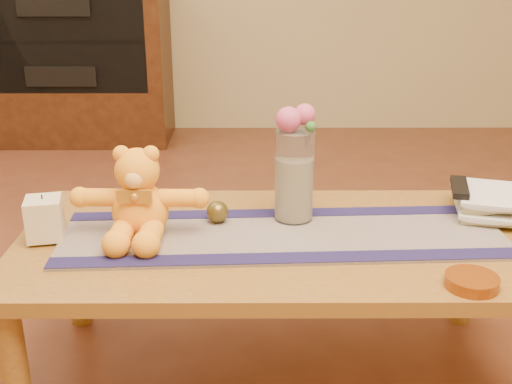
{
  "coord_description": "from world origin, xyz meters",
  "views": [
    {
      "loc": [
        -0.06,
        -1.6,
        1.2
      ],
      "look_at": [
        -0.05,
        0.0,
        0.58
      ],
      "focal_mm": 45.28,
      "sensor_mm": 36.0,
      "label": 1
    }
  ],
  "objects_px": {
    "book_bottom": "(457,210)",
    "pillar_candle": "(45,218)",
    "amber_dish": "(472,282)",
    "tv_remote": "(460,187)",
    "glass_vase": "(294,176)",
    "teddy_bear": "(139,193)",
    "bronze_ball": "(217,212)"
  },
  "relations": [
    {
      "from": "book_bottom",
      "to": "pillar_candle",
      "type": "bearing_deg",
      "value": -160.84
    },
    {
      "from": "book_bottom",
      "to": "amber_dish",
      "type": "relative_size",
      "value": 1.79
    },
    {
      "from": "pillar_candle",
      "to": "tv_remote",
      "type": "distance_m",
      "value": 1.17
    },
    {
      "from": "book_bottom",
      "to": "amber_dish",
      "type": "bearing_deg",
      "value": -91.96
    },
    {
      "from": "glass_vase",
      "to": "tv_remote",
      "type": "height_order",
      "value": "glass_vase"
    },
    {
      "from": "pillar_candle",
      "to": "tv_remote",
      "type": "height_order",
      "value": "pillar_candle"
    },
    {
      "from": "pillar_candle",
      "to": "tv_remote",
      "type": "bearing_deg",
      "value": 8.52
    },
    {
      "from": "teddy_bear",
      "to": "tv_remote",
      "type": "distance_m",
      "value": 0.92
    },
    {
      "from": "glass_vase",
      "to": "book_bottom",
      "type": "bearing_deg",
      "value": 6.57
    },
    {
      "from": "bronze_ball",
      "to": "amber_dish",
      "type": "bearing_deg",
      "value": -30.58
    },
    {
      "from": "glass_vase",
      "to": "book_bottom",
      "type": "height_order",
      "value": "glass_vase"
    },
    {
      "from": "bronze_ball",
      "to": "pillar_candle",
      "type": "bearing_deg",
      "value": -167.51
    },
    {
      "from": "tv_remote",
      "to": "glass_vase",
      "type": "bearing_deg",
      "value": -161.35
    },
    {
      "from": "teddy_bear",
      "to": "pillar_candle",
      "type": "bearing_deg",
      "value": -172.25
    },
    {
      "from": "teddy_bear",
      "to": "pillar_candle",
      "type": "distance_m",
      "value": 0.26
    },
    {
      "from": "teddy_bear",
      "to": "glass_vase",
      "type": "distance_m",
      "value": 0.43
    },
    {
      "from": "teddy_bear",
      "to": "tv_remote",
      "type": "xyz_separation_m",
      "value": [
        0.91,
        0.15,
        -0.04
      ]
    },
    {
      "from": "pillar_candle",
      "to": "amber_dish",
      "type": "xyz_separation_m",
      "value": [
        1.06,
        -0.26,
        -0.05
      ]
    },
    {
      "from": "teddy_bear",
      "to": "pillar_candle",
      "type": "xyz_separation_m",
      "value": [
        -0.25,
        -0.03,
        -0.06
      ]
    },
    {
      "from": "bronze_ball",
      "to": "tv_remote",
      "type": "distance_m",
      "value": 0.71
    },
    {
      "from": "bronze_ball",
      "to": "book_bottom",
      "type": "xyz_separation_m",
      "value": [
        0.7,
        0.08,
        -0.03
      ]
    },
    {
      "from": "bronze_ball",
      "to": "tv_remote",
      "type": "height_order",
      "value": "tv_remote"
    },
    {
      "from": "book_bottom",
      "to": "amber_dish",
      "type": "xyz_separation_m",
      "value": [
        -0.1,
        -0.44,
        0.0
      ]
    },
    {
      "from": "book_bottom",
      "to": "tv_remote",
      "type": "bearing_deg",
      "value": -93.0
    },
    {
      "from": "teddy_bear",
      "to": "amber_dish",
      "type": "height_order",
      "value": "teddy_bear"
    },
    {
      "from": "bronze_ball",
      "to": "book_bottom",
      "type": "relative_size",
      "value": 0.28
    },
    {
      "from": "pillar_candle",
      "to": "book_bottom",
      "type": "xyz_separation_m",
      "value": [
        1.16,
        0.18,
        -0.05
      ]
    },
    {
      "from": "tv_remote",
      "to": "amber_dish",
      "type": "bearing_deg",
      "value": -88.94
    },
    {
      "from": "tv_remote",
      "to": "amber_dish",
      "type": "xyz_separation_m",
      "value": [
        -0.09,
        -0.43,
        -0.07
      ]
    },
    {
      "from": "pillar_candle",
      "to": "tv_remote",
      "type": "xyz_separation_m",
      "value": [
        1.16,
        0.17,
        0.02
      ]
    },
    {
      "from": "glass_vase",
      "to": "amber_dish",
      "type": "height_order",
      "value": "glass_vase"
    },
    {
      "from": "book_bottom",
      "to": "tv_remote",
      "type": "distance_m",
      "value": 0.08
    }
  ]
}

